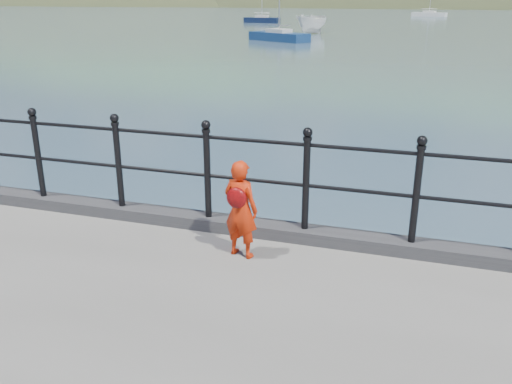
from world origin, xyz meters
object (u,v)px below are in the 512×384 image
(sailboat_port, at_px, (279,37))
(launch_white, at_px, (312,24))
(railing, at_px, (255,168))
(sailboat_deep, at_px, (429,15))
(sailboat_left, at_px, (262,20))
(child, at_px, (241,209))

(sailboat_port, bearing_deg, launch_white, 113.48)
(railing, distance_m, sailboat_deep, 99.69)
(railing, relative_size, sailboat_left, 2.53)
(launch_white, bearing_deg, sailboat_left, 134.07)
(launch_white, distance_m, sailboat_port, 8.96)
(railing, height_order, child, railing)
(child, xyz_separation_m, launch_white, (-9.69, 49.48, -0.60))
(railing, distance_m, child, 0.66)
(railing, xyz_separation_m, sailboat_port, (-10.57, 39.99, -1.48))
(sailboat_left, height_order, sailboat_port, sailboat_port)
(child, bearing_deg, sailboat_left, -60.52)
(child, bearing_deg, railing, -74.99)
(sailboat_port, height_order, sailboat_deep, sailboat_deep)
(railing, distance_m, sailboat_port, 41.39)
(railing, relative_size, child, 16.63)
(child, distance_m, sailboat_left, 73.28)
(sailboat_deep, bearing_deg, sailboat_port, -84.72)
(sailboat_left, xyz_separation_m, sailboat_deep, (21.83, 30.10, 0.00))
(sailboat_port, bearing_deg, sailboat_left, 138.82)
(railing, xyz_separation_m, sailboat_deep, (0.77, 99.67, -1.48))
(launch_white, distance_m, sailboat_deep, 51.86)
(child, height_order, sailboat_left, sailboat_left)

